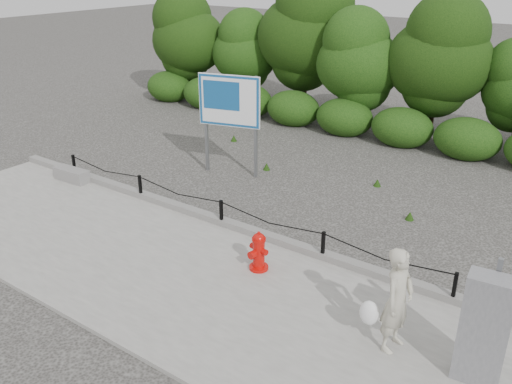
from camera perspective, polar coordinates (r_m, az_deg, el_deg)
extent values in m
plane|color=#2D2B28|center=(11.91, -3.63, -3.86)|extent=(90.00, 90.00, 0.00)
cube|color=gray|center=(10.62, -10.45, -7.67)|extent=(14.00, 4.00, 0.08)
cube|color=slate|center=(11.88, -3.49, -3.12)|extent=(14.00, 0.22, 0.14)
cube|color=black|center=(15.17, -18.59, 2.66)|extent=(0.06, 0.06, 0.60)
cube|color=black|center=(13.33, -12.09, 0.54)|extent=(0.06, 0.06, 0.60)
cube|color=black|center=(11.74, -3.67, -2.21)|extent=(0.06, 0.06, 0.60)
cube|color=black|center=(10.52, 7.07, -5.63)|extent=(0.06, 0.06, 0.60)
cube|color=black|center=(9.79, 20.16, -9.47)|extent=(0.06, 0.06, 0.60)
cylinder|color=black|center=(14.15, -15.64, 2.50)|extent=(2.50, 0.02, 0.02)
cylinder|color=black|center=(12.41, -8.21, 0.18)|extent=(2.50, 0.02, 0.02)
cylinder|color=black|center=(10.98, 1.40, -2.82)|extent=(2.50, 0.02, 0.02)
cylinder|color=black|center=(9.97, 13.46, -6.45)|extent=(2.50, 0.02, 0.02)
cylinder|color=black|center=(23.07, -6.91, 12.39)|extent=(0.18, 0.18, 2.13)
ellipsoid|color=#2D5213|center=(22.83, -7.10, 16.06)|extent=(3.15, 2.73, 3.41)
cylinder|color=black|center=(21.85, -1.18, 11.49)|extent=(0.18, 0.18, 1.81)
ellipsoid|color=#2D5213|center=(21.62, -1.21, 14.77)|extent=(2.68, 2.31, 2.89)
cylinder|color=black|center=(20.76, 5.17, 11.78)|extent=(0.18, 0.18, 2.53)
ellipsoid|color=#2D5213|center=(20.47, 5.35, 16.63)|extent=(3.74, 3.24, 4.05)
cylinder|color=black|center=(19.00, 10.47, 9.51)|extent=(0.18, 0.18, 1.97)
ellipsoid|color=#2D5213|center=(18.72, 10.79, 13.60)|extent=(2.91, 2.52, 3.15)
cylinder|color=black|center=(18.47, 18.12, 8.76)|extent=(0.18, 0.18, 2.24)
ellipsoid|color=#2D5213|center=(18.16, 18.75, 13.53)|extent=(3.31, 2.86, 3.58)
cylinder|color=red|center=(10.28, 0.29, -7.93)|extent=(0.43, 0.43, 0.06)
cylinder|color=red|center=(10.12, 0.30, -6.46)|extent=(0.26, 0.26, 0.55)
cylinder|color=red|center=(9.98, 0.30, -5.01)|extent=(0.31, 0.31, 0.05)
ellipsoid|color=red|center=(9.96, 0.30, -4.86)|extent=(0.27, 0.27, 0.17)
cylinder|color=red|center=(9.92, 0.30, -4.37)|extent=(0.07, 0.07, 0.05)
cylinder|color=red|center=(10.17, -0.29, -5.71)|extent=(0.12, 0.13, 0.11)
cylinder|color=red|center=(9.98, 0.90, -6.33)|extent=(0.12, 0.13, 0.11)
cylinder|color=red|center=(10.01, -0.38, -6.63)|extent=(0.17, 0.15, 0.15)
cylinder|color=slate|center=(10.07, -0.28, -6.97)|extent=(0.01, 0.05, 0.12)
imported|color=#BAB49F|center=(8.25, 14.68, -10.96)|extent=(0.46, 0.65, 1.66)
ellipsoid|color=white|center=(8.39, 11.83, -12.34)|extent=(0.30, 0.23, 0.40)
cube|color=gray|center=(14.93, -18.84, 1.74)|extent=(1.03, 0.41, 0.32)
cube|color=gray|center=(8.06, 22.87, -13.23)|extent=(0.66, 0.42, 1.64)
cube|color=slate|center=(8.20, 23.36, -11.92)|extent=(0.07, 0.07, 1.81)
cube|color=slate|center=(14.75, -5.28, 7.25)|extent=(0.10, 0.10, 2.72)
cube|color=slate|center=(14.21, -0.03, 6.72)|extent=(0.10, 0.10, 2.72)
cube|color=white|center=(14.24, -2.84, 9.56)|extent=(1.65, 0.50, 1.36)
cube|color=#124D89|center=(14.21, -2.89, 9.53)|extent=(1.61, 0.44, 1.32)
cube|color=#124D89|center=(14.25, -3.68, 10.11)|extent=(0.98, 0.27, 0.75)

